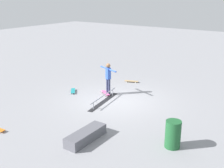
% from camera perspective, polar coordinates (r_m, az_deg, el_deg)
% --- Properties ---
extents(ground_plane, '(60.00, 60.00, 0.00)m').
position_cam_1_polar(ground_plane, '(13.77, 0.77, -3.32)').
color(ground_plane, gray).
extents(grind_rail, '(2.69, 0.69, 0.35)m').
position_cam_1_polar(grind_rail, '(13.52, -1.73, -3.06)').
color(grind_rail, black).
rests_on(grind_rail, ground_plane).
extents(skate_ledge, '(1.76, 0.57, 0.37)m').
position_cam_1_polar(skate_ledge, '(10.14, -5.36, -10.42)').
color(skate_ledge, '#595960').
rests_on(skate_ledge, ground_plane).
extents(skater_main, '(0.52, 1.28, 1.66)m').
position_cam_1_polar(skater_main, '(14.26, -0.78, 1.52)').
color(skater_main, '#2D3351').
rests_on(skater_main, ground_plane).
extents(skateboard_main, '(0.61, 0.77, 0.09)m').
position_cam_1_polar(skateboard_main, '(14.56, -1.33, -1.82)').
color(skateboard_main, '#E05993').
rests_on(skateboard_main, ground_plane).
extents(loose_skateboard_teal, '(0.73, 0.68, 0.09)m').
position_cam_1_polar(loose_skateboard_teal, '(15.01, -7.94, -1.38)').
color(loose_skateboard_teal, teal).
rests_on(loose_skateboard_teal, ground_plane).
extents(loose_skateboard_natural, '(0.48, 0.82, 0.09)m').
position_cam_1_polar(loose_skateboard_natural, '(16.55, 3.96, 0.59)').
color(loose_skateboard_natural, tan).
rests_on(loose_skateboard_natural, ground_plane).
extents(trash_bin, '(0.53, 0.53, 0.96)m').
position_cam_1_polar(trash_bin, '(9.78, 12.29, -9.95)').
color(trash_bin, '#1E592D').
rests_on(trash_bin, ground_plane).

